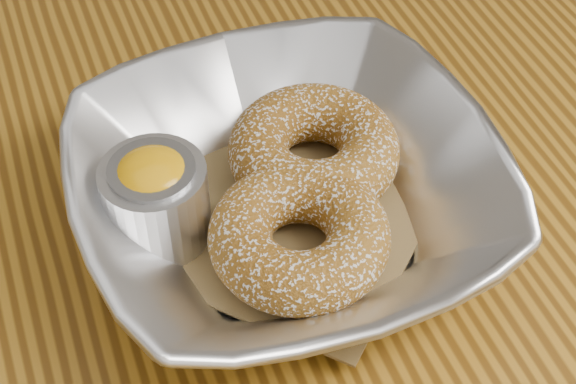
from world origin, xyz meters
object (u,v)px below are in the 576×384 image
object	(u,v)px
table	(204,307)
donut_front	(299,236)
ramekin	(156,198)
donut_back	(314,150)
serving_bowl	(288,194)

from	to	relation	value
table	donut_front	size ratio (longest dim) A/B	12.39
table	donut_front	xyz separation A→B (m)	(0.04, -0.06, 0.13)
donut_front	ramekin	distance (m)	0.08
table	donut_back	xyz separation A→B (m)	(0.07, -0.01, 0.13)
serving_bowl	donut_front	size ratio (longest dim) A/B	2.40
donut_front	serving_bowl	bearing A→B (deg)	80.92
serving_bowl	donut_back	world-z (taller)	serving_bowl
serving_bowl	ramekin	world-z (taller)	ramekin
donut_front	ramekin	world-z (taller)	ramekin
donut_back	donut_front	xyz separation A→B (m)	(-0.03, -0.06, -0.00)
table	serving_bowl	distance (m)	0.14
donut_back	donut_front	distance (m)	0.06
donut_back	ramekin	bearing A→B (deg)	-172.50
serving_bowl	ramekin	xyz separation A→B (m)	(-0.07, 0.01, 0.01)
serving_bowl	donut_front	world-z (taller)	serving_bowl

